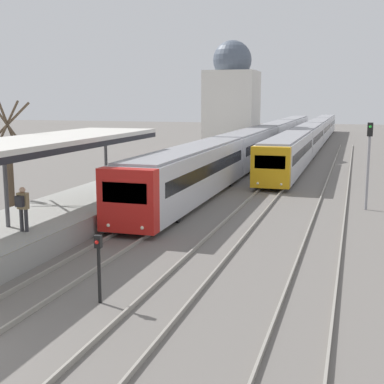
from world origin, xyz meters
The scene contains 8 objects.
platform_canopy centered at (-3.66, 8.35, 3.99)m, with size 4.00×21.26×3.22m.
person_on_platform centered at (-2.68, 7.86, 1.88)m, with size 0.40×0.40×1.66m.
train_near centered at (0.00, 45.65, 1.69)m, with size 2.54×69.40×3.04m.
train_far centered at (3.90, 57.33, 1.64)m, with size 2.44×66.97×2.95m.
signal_post_near centered at (2.13, 4.40, 1.22)m, with size 0.20×0.21×1.98m.
signal_mast_far centered at (9.53, 20.23, 2.89)m, with size 0.28×0.29×4.54m.
distant_domed_building centered at (-3.48, 45.52, 5.40)m, with size 5.07×5.07×11.55m.
bare_tree_background centered at (-7.35, 13.66, 2.63)m, with size 2.59×1.63×5.66m.
Camera 1 is at (8.87, -8.63, 5.72)m, focal length 50.00 mm.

